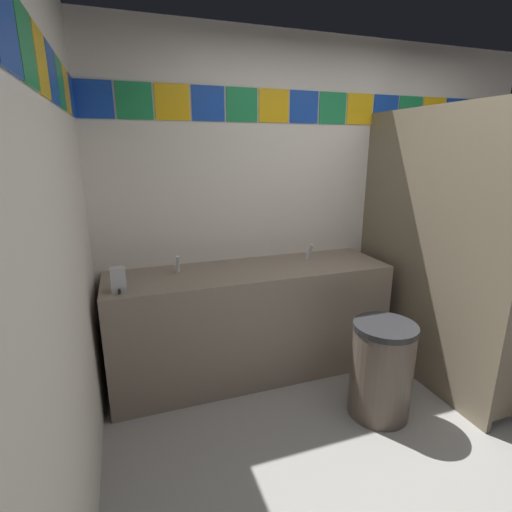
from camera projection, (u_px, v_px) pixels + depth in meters
name	position (u px, v px, depth m)	size (l,w,h in m)	color
ground_plane	(463.00, 472.00, 2.10)	(8.31, 8.31, 0.00)	gray
wall_back	(325.00, 200.00, 3.28)	(3.78, 0.09, 2.56)	silver
wall_side	(31.00, 297.00, 1.15)	(0.09, 3.27, 2.56)	silver
vanity_counter	(251.00, 320.00, 2.95)	(2.10, 0.60, 0.85)	gray
faucet_left	(177.00, 266.00, 2.74)	(0.04, 0.10, 0.14)	silver
faucet_right	(309.00, 253.00, 3.07)	(0.04, 0.10, 0.14)	silver
soap_dispenser	(118.00, 280.00, 2.37)	(0.09, 0.09, 0.16)	#B7BABF
stall_divider	(469.00, 258.00, 2.60)	(0.92, 1.46, 2.00)	#726651
toilet	(444.00, 314.00, 3.39)	(0.39, 0.49, 0.74)	white
trash_bin	(381.00, 370.00, 2.49)	(0.40, 0.40, 0.65)	brown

